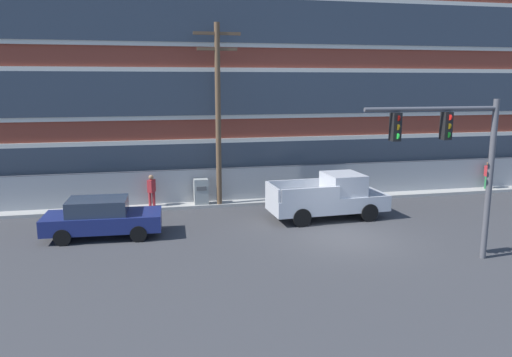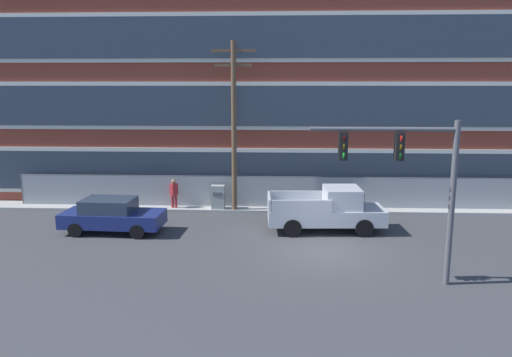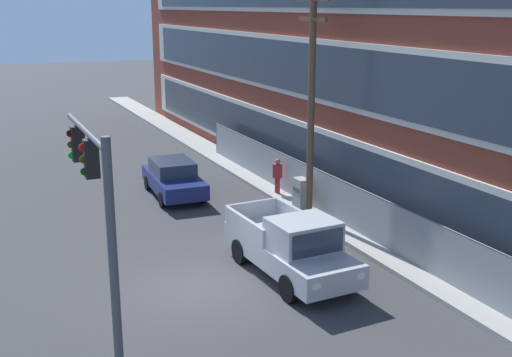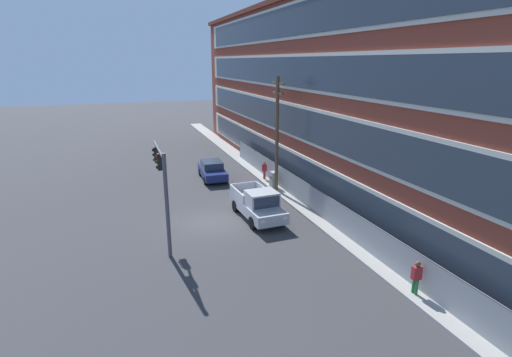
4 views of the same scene
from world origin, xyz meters
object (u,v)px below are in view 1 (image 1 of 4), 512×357
object	(u,v)px
pedestrian_near_cabinet	(152,189)
pedestrian_by_fence	(488,174)
traffic_signal_mast	(456,149)
electrical_cabinet	(201,193)
pickup_truck_silver	(330,198)
utility_pole_near_corner	(218,109)
sedan_navy	(102,217)

from	to	relation	value
pedestrian_near_cabinet	pedestrian_by_fence	size ratio (longest dim) A/B	1.00
traffic_signal_mast	electrical_cabinet	world-z (taller)	traffic_signal_mast
pickup_truck_silver	electrical_cabinet	xyz separation A→B (m)	(-5.44, 3.24, -0.25)
utility_pole_near_corner	electrical_cabinet	distance (m)	4.18
pedestrian_near_cabinet	electrical_cabinet	bearing A→B (deg)	-2.60
utility_pole_near_corner	pedestrian_near_cabinet	size ratio (longest dim) A/B	5.17
pickup_truck_silver	pedestrian_by_fence	distance (m)	11.14
traffic_signal_mast	sedan_navy	world-z (taller)	traffic_signal_mast
sedan_navy	electrical_cabinet	world-z (taller)	sedan_navy
traffic_signal_mast	utility_pole_near_corner	distance (m)	11.30
sedan_navy	utility_pole_near_corner	xyz separation A→B (m)	(5.22, 3.80, 3.99)
pickup_truck_silver	utility_pole_near_corner	distance (m)	6.73
sedan_navy	pedestrian_by_fence	world-z (taller)	pedestrian_by_fence
pickup_truck_silver	pedestrian_near_cabinet	xyz separation A→B (m)	(-7.80, 3.35, 0.02)
traffic_signal_mast	utility_pole_near_corner	xyz separation A→B (m)	(-6.56, 9.16, 0.91)
utility_pole_near_corner	pedestrian_by_fence	bearing A→B (deg)	1.04
pedestrian_near_cabinet	utility_pole_near_corner	bearing A→B (deg)	-4.18
utility_pole_near_corner	pedestrian_near_cabinet	xyz separation A→B (m)	(-3.24, 0.24, -3.82)
utility_pole_near_corner	pedestrian_by_fence	distance (m)	15.65
pedestrian_near_cabinet	pedestrian_by_fence	xyz separation A→B (m)	(18.41, 0.04, 0.00)
pedestrian_near_cabinet	sedan_navy	bearing A→B (deg)	-116.20
sedan_navy	electrical_cabinet	xyz separation A→B (m)	(4.35, 3.93, -0.10)
utility_pole_near_corner	pickup_truck_silver	bearing A→B (deg)	-34.28
sedan_navy	pedestrian_by_fence	size ratio (longest dim) A/B	2.72
pickup_truck_silver	traffic_signal_mast	bearing A→B (deg)	-71.80
traffic_signal_mast	sedan_navy	xyz separation A→B (m)	(-11.78, 5.36, -3.09)
electrical_cabinet	pedestrian_by_fence	size ratio (longest dim) A/B	0.83
utility_pole_near_corner	electrical_cabinet	size ratio (longest dim) A/B	6.23
sedan_navy	utility_pole_near_corner	distance (m)	7.60
pickup_truck_silver	pedestrian_near_cabinet	distance (m)	8.49
traffic_signal_mast	pickup_truck_silver	bearing A→B (deg)	108.20
pedestrian_by_fence	utility_pole_near_corner	bearing A→B (deg)	-178.96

